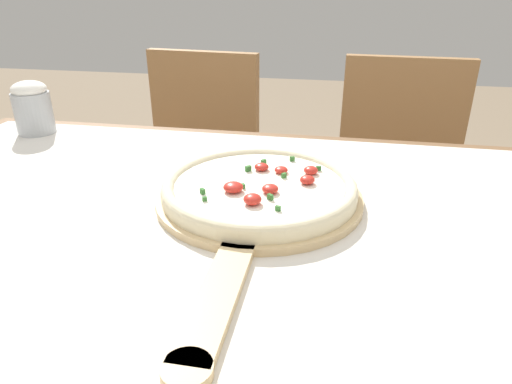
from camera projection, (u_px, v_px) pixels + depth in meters
name	position (u px, v px, depth m)	size (l,w,h in m)	color
dining_table	(223.00, 301.00, 0.67)	(1.45, 1.03, 0.76)	brown
towel_cloth	(221.00, 245.00, 0.63)	(1.37, 0.95, 0.00)	silver
pizza_peel	(256.00, 205.00, 0.72)	(0.33, 0.56, 0.01)	#D6B784
pizza	(260.00, 187.00, 0.74)	(0.31, 0.31, 0.03)	beige
chair_left	(197.00, 169.00, 1.55)	(0.44, 0.44, 0.89)	#A37547
chair_right	(396.00, 183.00, 1.44)	(0.42, 0.42, 0.89)	#A37547
flour_cup	(32.00, 107.00, 1.05)	(0.08, 0.08, 0.12)	#B2B7BC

